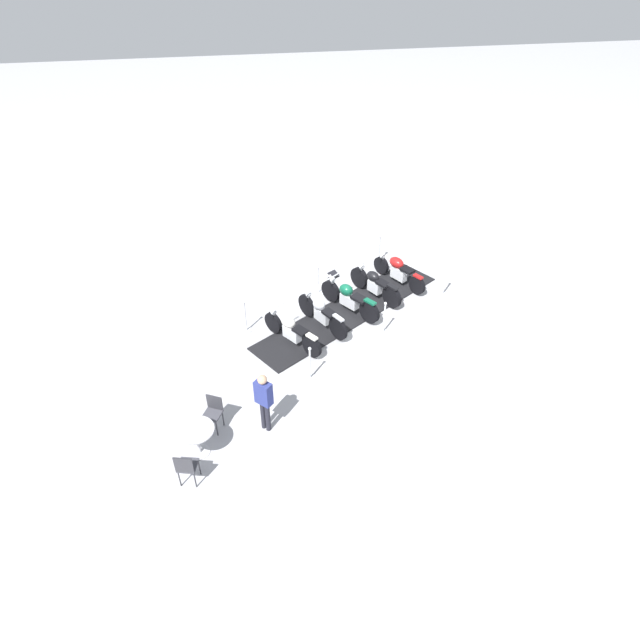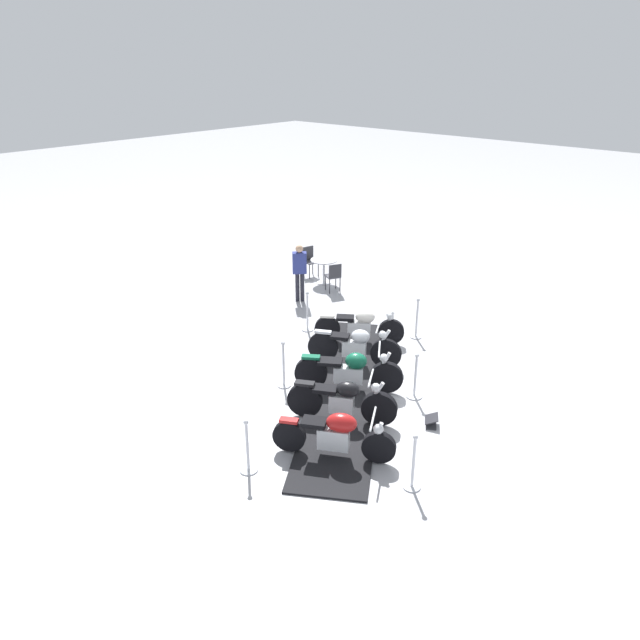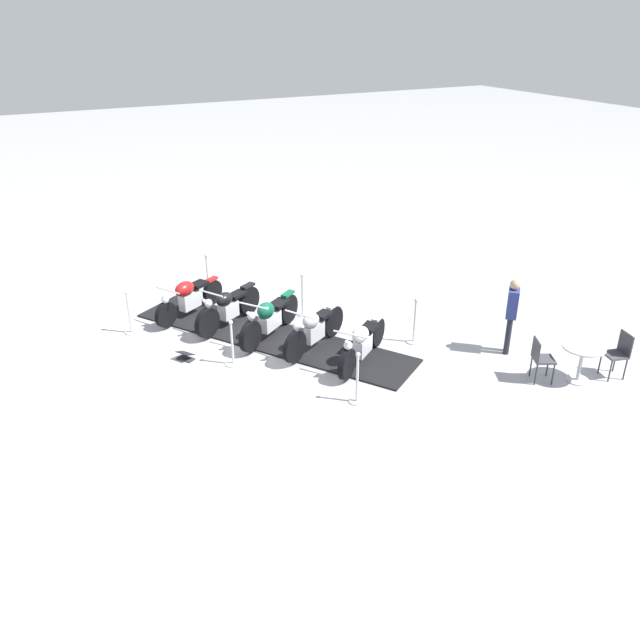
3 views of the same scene
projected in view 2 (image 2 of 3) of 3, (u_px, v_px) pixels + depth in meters
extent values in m
plane|color=#B2B2B7|center=(348.00, 391.00, 12.73)|extent=(80.00, 80.00, 0.00)
cube|color=black|center=(348.00, 390.00, 12.72)|extent=(4.89, 6.54, 0.04)
cylinder|color=black|center=(379.00, 447.00, 10.34)|extent=(0.59, 0.41, 0.61)
cylinder|color=black|center=(289.00, 436.00, 10.64)|extent=(0.59, 0.41, 0.61)
cube|color=silver|center=(333.00, 438.00, 10.46)|extent=(0.60, 0.47, 0.41)
ellipsoid|color=#AD1919|center=(342.00, 423.00, 10.29)|extent=(0.65, 0.57, 0.35)
cube|color=black|center=(314.00, 422.00, 10.41)|extent=(0.53, 0.49, 0.08)
cube|color=#AD1919|center=(289.00, 420.00, 10.51)|extent=(0.36, 0.29, 0.06)
cylinder|color=silver|center=(376.00, 435.00, 10.24)|extent=(0.25, 0.18, 0.52)
cylinder|color=silver|center=(373.00, 419.00, 10.12)|extent=(0.40, 0.66, 0.04)
sphere|color=silver|center=(378.00, 429.00, 10.19)|extent=(0.18, 0.18, 0.18)
cylinder|color=black|center=(379.00, 409.00, 11.38)|extent=(0.68, 0.47, 0.70)
cylinder|color=black|center=(305.00, 400.00, 11.66)|extent=(0.68, 0.47, 0.70)
cube|color=silver|center=(342.00, 403.00, 11.51)|extent=(0.53, 0.45, 0.37)
ellipsoid|color=black|center=(348.00, 390.00, 11.35)|extent=(0.56, 0.50, 0.31)
cube|color=black|center=(325.00, 389.00, 11.46)|extent=(0.54, 0.47, 0.08)
cube|color=black|center=(305.00, 383.00, 11.50)|extent=(0.42, 0.33, 0.06)
cylinder|color=silver|center=(375.00, 395.00, 11.28)|extent=(0.33, 0.23, 0.59)
cylinder|color=silver|center=(371.00, 378.00, 11.15)|extent=(0.37, 0.60, 0.04)
sphere|color=silver|center=(376.00, 388.00, 11.21)|extent=(0.18, 0.18, 0.18)
cylinder|color=black|center=(386.00, 377.00, 12.48)|extent=(0.65, 0.51, 0.70)
cylinder|color=black|center=(311.00, 373.00, 12.66)|extent=(0.65, 0.51, 0.70)
cube|color=silver|center=(348.00, 374.00, 12.56)|extent=(0.65, 0.55, 0.36)
ellipsoid|color=#0F5138|center=(356.00, 361.00, 12.41)|extent=(0.58, 0.55, 0.35)
cube|color=black|center=(330.00, 362.00, 12.49)|extent=(0.60, 0.55, 0.08)
cube|color=#0F5138|center=(311.00, 357.00, 12.50)|extent=(0.41, 0.35, 0.06)
cylinder|color=silver|center=(383.00, 365.00, 12.37)|extent=(0.30, 0.24, 0.60)
cylinder|color=silver|center=(379.00, 349.00, 12.23)|extent=(0.44, 0.62, 0.04)
sphere|color=silver|center=(384.00, 358.00, 12.30)|extent=(0.18, 0.18, 0.18)
cylinder|color=black|center=(386.00, 353.00, 13.46)|extent=(0.67, 0.43, 0.71)
cylinder|color=black|center=(323.00, 347.00, 13.77)|extent=(0.67, 0.43, 0.71)
cube|color=silver|center=(354.00, 349.00, 13.60)|extent=(0.57, 0.42, 0.39)
ellipsoid|color=#B7BAC1|center=(360.00, 336.00, 13.43)|extent=(0.53, 0.49, 0.32)
cube|color=black|center=(340.00, 336.00, 13.55)|extent=(0.50, 0.45, 0.08)
cube|color=#B7BAC1|center=(323.00, 332.00, 13.61)|extent=(0.40, 0.29, 0.06)
cylinder|color=silver|center=(382.00, 341.00, 13.36)|extent=(0.35, 0.23, 0.60)
cylinder|color=silver|center=(378.00, 326.00, 13.23)|extent=(0.39, 0.68, 0.04)
sphere|color=silver|center=(382.00, 335.00, 13.29)|extent=(0.18, 0.18, 0.18)
cylinder|color=black|center=(391.00, 332.00, 14.60)|extent=(0.59, 0.47, 0.64)
cylinder|color=black|center=(327.00, 329.00, 14.75)|extent=(0.59, 0.47, 0.64)
cube|color=silver|center=(359.00, 329.00, 14.66)|extent=(0.59, 0.51, 0.38)
ellipsoid|color=silver|center=(365.00, 317.00, 14.51)|extent=(0.57, 0.54, 0.32)
cube|color=black|center=(345.00, 318.00, 14.58)|extent=(0.52, 0.49, 0.08)
cube|color=silver|center=(327.00, 316.00, 14.61)|extent=(0.37, 0.33, 0.06)
cylinder|color=silver|center=(389.00, 321.00, 14.50)|extent=(0.26, 0.21, 0.55)
cylinder|color=silver|center=(387.00, 309.00, 14.37)|extent=(0.46, 0.62, 0.04)
sphere|color=silver|center=(390.00, 317.00, 14.44)|extent=(0.18, 0.18, 0.18)
cylinder|color=silver|center=(414.00, 396.00, 12.52)|extent=(0.35, 0.35, 0.03)
cylinder|color=silver|center=(415.00, 376.00, 12.33)|extent=(0.05, 0.05, 0.92)
sphere|color=silver|center=(417.00, 355.00, 12.12)|extent=(0.09, 0.09, 0.09)
cylinder|color=silver|center=(308.00, 329.00, 15.55)|extent=(0.31, 0.31, 0.03)
cylinder|color=silver|center=(307.00, 312.00, 15.34)|extent=(0.05, 0.05, 0.97)
sphere|color=silver|center=(307.00, 293.00, 15.13)|extent=(0.09, 0.09, 0.09)
cylinder|color=silver|center=(284.00, 385.00, 12.93)|extent=(0.30, 0.30, 0.03)
cylinder|color=silver|center=(284.00, 365.00, 12.72)|extent=(0.05, 0.05, 0.98)
sphere|color=silver|center=(283.00, 343.00, 12.50)|extent=(0.09, 0.09, 0.09)
cylinder|color=silver|center=(412.00, 486.00, 9.90)|extent=(0.30, 0.30, 0.03)
cylinder|color=silver|center=(413.00, 463.00, 9.70)|extent=(0.05, 0.05, 0.95)
sphere|color=silver|center=(416.00, 437.00, 9.49)|extent=(0.09, 0.09, 0.09)
cylinder|color=silver|center=(416.00, 337.00, 15.15)|extent=(0.30, 0.30, 0.03)
cylinder|color=silver|center=(417.00, 319.00, 14.94)|extent=(0.05, 0.05, 0.97)
sphere|color=silver|center=(418.00, 300.00, 14.73)|extent=(0.09, 0.09, 0.09)
cylinder|color=silver|center=(249.00, 470.00, 10.30)|extent=(0.32, 0.32, 0.03)
cylinder|color=silver|center=(247.00, 447.00, 10.11)|extent=(0.05, 0.05, 0.94)
sphere|color=silver|center=(246.00, 422.00, 9.90)|extent=(0.09, 0.09, 0.09)
cube|color=#333338|center=(431.00, 424.00, 11.57)|extent=(0.37, 0.42, 0.02)
cube|color=black|center=(432.00, 418.00, 11.51)|extent=(0.40, 0.42, 0.11)
cylinder|color=#B7B7BC|center=(324.00, 283.00, 18.72)|extent=(0.46, 0.46, 0.02)
cylinder|color=#B7B7BC|center=(324.00, 271.00, 18.57)|extent=(0.07, 0.07, 0.73)
cylinder|color=#B7B7BC|center=(324.00, 260.00, 18.41)|extent=(0.84, 0.84, 0.03)
cylinder|color=#2D2D33|center=(318.00, 270.00, 19.16)|extent=(0.03, 0.03, 0.48)
cylinder|color=#2D2D33|center=(309.00, 272.00, 18.99)|extent=(0.03, 0.03, 0.48)
cylinder|color=#2D2D33|center=(313.00, 267.00, 19.41)|extent=(0.03, 0.03, 0.48)
cylinder|color=#2D2D33|center=(304.00, 269.00, 19.24)|extent=(0.03, 0.03, 0.48)
cube|color=#3F3F47|center=(311.00, 262.00, 19.09)|extent=(0.49, 0.49, 0.04)
cube|color=#2D2D33|center=(308.00, 253.00, 19.14)|extent=(0.13, 0.39, 0.45)
cylinder|color=#2D2D33|center=(326.00, 283.00, 18.08)|extent=(0.03, 0.03, 0.47)
cylinder|color=#2D2D33|center=(336.00, 281.00, 18.19)|extent=(0.03, 0.03, 0.47)
cylinder|color=#2D2D33|center=(330.00, 287.00, 17.79)|extent=(0.03, 0.03, 0.47)
cylinder|color=#2D2D33|center=(340.00, 285.00, 17.90)|extent=(0.03, 0.03, 0.47)
cube|color=#3F3F47|center=(333.00, 276.00, 17.89)|extent=(0.54, 0.54, 0.04)
cube|color=#2D2D33|center=(335.00, 271.00, 17.64)|extent=(0.21, 0.37, 0.41)
cylinder|color=#23232D|center=(302.00, 287.00, 17.20)|extent=(0.12, 0.12, 0.87)
cylinder|color=#23232D|center=(297.00, 287.00, 17.19)|extent=(0.12, 0.12, 0.87)
cube|color=navy|center=(299.00, 263.00, 16.89)|extent=(0.44, 0.44, 0.62)
sphere|color=tan|center=(299.00, 249.00, 16.72)|extent=(0.22, 0.22, 0.22)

